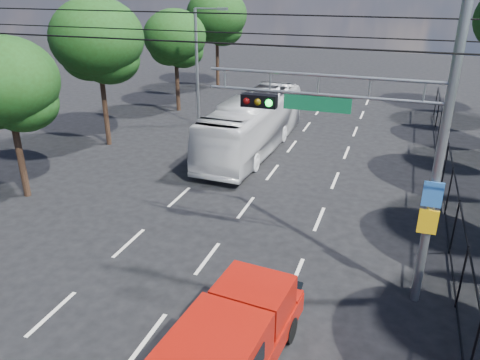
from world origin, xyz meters
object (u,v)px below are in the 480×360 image
at_px(signal_mast, 394,120).
at_px(white_bus, 253,124).
at_px(red_pickup, 233,340).
at_px(white_van, 224,140).

relative_size(signal_mast, white_bus, 0.90).
distance_m(signal_mast, red_pickup, 6.68).
distance_m(white_bus, white_van, 1.74).
xyz_separation_m(white_bus, white_van, (-1.36, -0.73, -0.80)).
bearing_deg(white_van, red_pickup, -71.53).
bearing_deg(white_bus, red_pickup, -72.05).
relative_size(signal_mast, red_pickup, 1.84).
bearing_deg(white_van, signal_mast, -52.78).
distance_m(signal_mast, white_van, 13.85).
bearing_deg(signal_mast, white_bus, 123.81).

